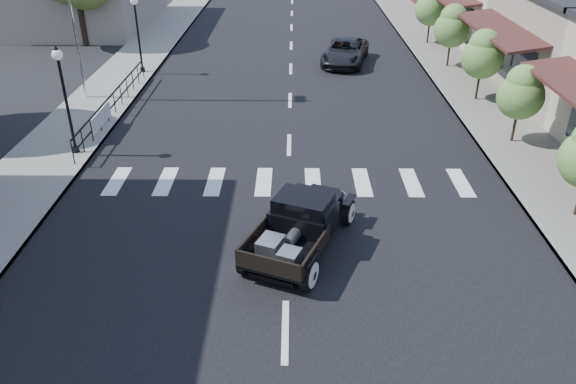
{
  "coord_description": "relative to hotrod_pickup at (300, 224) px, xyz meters",
  "views": [
    {
      "loc": [
        0.15,
        -12.2,
        8.43
      ],
      "look_at": [
        0.01,
        1.5,
        1.0
      ],
      "focal_mm": 35.0,
      "sensor_mm": 36.0,
      "label": 1
    }
  ],
  "objects": [
    {
      "name": "small_tree_c",
      "position": [
        7.95,
        11.68,
        0.88
      ],
      "size": [
        1.78,
        1.78,
        2.97
      ],
      "primitive_type": null,
      "color": "#567F3A",
      "rests_on": "sidewalk_right"
    },
    {
      "name": "lamp_post_c",
      "position": [
        -7.95,
        15.79,
        1.29
      ],
      "size": [
        0.36,
        0.36,
        3.79
      ],
      "primitive_type": null,
      "color": "black",
      "rests_on": "sidewalk_left"
    },
    {
      "name": "sidewalk_right",
      "position": [
        8.15,
        14.79,
        -0.68
      ],
      "size": [
        3.0,
        80.0,
        0.15
      ],
      "primitive_type": "cube",
      "color": "gray",
      "rests_on": "ground"
    },
    {
      "name": "ground",
      "position": [
        -0.35,
        -0.21,
        -0.75
      ],
      "size": [
        120.0,
        120.0,
        0.0
      ],
      "primitive_type": "plane",
      "color": "black",
      "rests_on": "ground"
    },
    {
      "name": "hotrod_pickup",
      "position": [
        0.0,
        0.0,
        0.0
      ],
      "size": [
        3.52,
        4.79,
        1.51
      ],
      "primitive_type": null,
      "rotation": [
        0.0,
        0.0,
        -0.39
      ],
      "color": "black",
      "rests_on": "ground"
    },
    {
      "name": "railing",
      "position": [
        -7.65,
        9.79,
        -0.1
      ],
      "size": [
        0.08,
        10.0,
        1.0
      ],
      "primitive_type": null,
      "color": "black",
      "rests_on": "sidewalk_left"
    },
    {
      "name": "banner",
      "position": [
        -7.57,
        7.79,
        -0.3
      ],
      "size": [
        0.04,
        2.2,
        0.6
      ],
      "primitive_type": null,
      "color": "silver",
      "rests_on": "sidewalk_left"
    },
    {
      "name": "road",
      "position": [
        -0.35,
        14.79,
        -0.74
      ],
      "size": [
        14.0,
        80.0,
        0.02
      ],
      "primitive_type": "cube",
      "color": "black",
      "rests_on": "ground"
    },
    {
      "name": "road_markings",
      "position": [
        -0.35,
        9.79,
        -0.75
      ],
      "size": [
        12.0,
        60.0,
        0.06
      ],
      "primitive_type": null,
      "color": "silver",
      "rests_on": "ground"
    },
    {
      "name": "storefront_far",
      "position": [
        14.65,
        21.79,
        1.5
      ],
      "size": [
        10.0,
        9.0,
        4.5
      ],
      "primitive_type": "cube",
      "color": "beige",
      "rests_on": "ground"
    },
    {
      "name": "small_tree_e",
      "position": [
        7.95,
        22.09,
        0.98
      ],
      "size": [
        1.9,
        1.9,
        3.16
      ],
      "primitive_type": null,
      "color": "#567F3A",
      "rests_on": "sidewalk_right"
    },
    {
      "name": "small_tree_b",
      "position": [
        7.95,
        6.97,
        0.78
      ],
      "size": [
        1.66,
        1.66,
        2.76
      ],
      "primitive_type": null,
      "color": "#567F3A",
      "rests_on": "sidewalk_right"
    },
    {
      "name": "small_tree_d",
      "position": [
        7.95,
        17.02,
        0.93
      ],
      "size": [
        1.83,
        1.83,
        3.06
      ],
      "primitive_type": null,
      "color": "#567F3A",
      "rests_on": "sidewalk_right"
    },
    {
      "name": "second_car",
      "position": [
        2.59,
        17.9,
        -0.11
      ],
      "size": [
        3.11,
        4.98,
        1.28
      ],
      "primitive_type": "imported",
      "rotation": [
        0.0,
        0.0,
        -0.22
      ],
      "color": "black",
      "rests_on": "ground"
    },
    {
      "name": "lamp_post_b",
      "position": [
        -7.95,
        5.79,
        1.29
      ],
      "size": [
        0.36,
        0.36,
        3.79
      ],
      "primitive_type": null,
      "color": "black",
      "rests_on": "sidewalk_left"
    },
    {
      "name": "sidewalk_left",
      "position": [
        -8.85,
        14.79,
        -0.68
      ],
      "size": [
        3.0,
        80.0,
        0.15
      ],
      "primitive_type": "cube",
      "color": "gray",
      "rests_on": "ground"
    }
  ]
}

